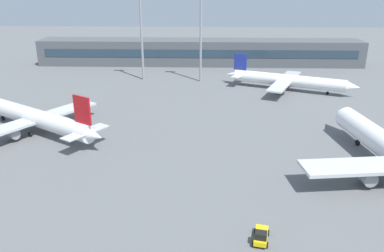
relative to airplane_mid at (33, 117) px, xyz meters
The scene contains 7 objects.
ground_plane 33.47m from the airplane_mid, ahead, with size 400.00×400.00×0.00m, color slate.
terminal_building 77.01m from the airplane_mid, 64.56° to the left, with size 117.13×12.13×9.00m.
airplane_mid is the anchor object (origin of this frame).
airplane_far 67.66m from the airplane_mid, 29.82° to the left, with size 35.34×25.43×9.24m.
baggage_tug_yellow 54.50m from the airplane_mid, 39.65° to the right, with size 2.42×3.83×1.75m.
floodlight_tower_west 49.52m from the airplane_mid, 70.73° to the left, with size 3.20×0.80×28.56m.
floodlight_tower_east 56.58m from the airplane_mid, 52.23° to the left, with size 3.20×0.80×28.64m.
Camera 1 is at (2.01, -28.81, 28.91)m, focal length 36.00 mm.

